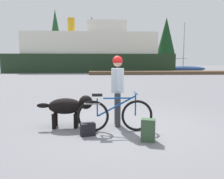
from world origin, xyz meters
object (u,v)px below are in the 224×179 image
object	(u,v)px
bicycle	(115,115)
backpack	(148,130)
dog	(69,106)
ferry_boat	(91,53)
sailboat_moored	(183,69)
person_cyclist	(118,84)
handbag_pannier	(88,129)

from	to	relation	value
bicycle	backpack	size ratio (longest dim) A/B	3.81
bicycle	dog	world-z (taller)	bicycle
bicycle	ferry_boat	xyz separation A→B (m)	(-1.39, 31.26, 2.48)
backpack	sailboat_moored	bearing A→B (deg)	67.94
person_cyclist	ferry_boat	xyz separation A→B (m)	(-1.50, 30.78, 1.80)
person_cyclist	sailboat_moored	bearing A→B (deg)	66.28
handbag_pannier	sailboat_moored	size ratio (longest dim) A/B	0.04
handbag_pannier	person_cyclist	bearing A→B (deg)	45.83
bicycle	person_cyclist	size ratio (longest dim) A/B	1.00
bicycle	ferry_boat	world-z (taller)	ferry_boat
backpack	sailboat_moored	xyz separation A→B (m)	(12.51, 30.87, 0.26)
person_cyclist	bicycle	bearing A→B (deg)	-102.67
bicycle	sailboat_moored	bearing A→B (deg)	66.45
dog	person_cyclist	bearing A→B (deg)	2.69
backpack	handbag_pannier	size ratio (longest dim) A/B	1.45
bicycle	person_cyclist	distance (m)	0.84
dog	backpack	distance (m)	2.10
person_cyclist	backpack	bearing A→B (deg)	-65.68
backpack	ferry_boat	bearing A→B (deg)	93.63
bicycle	person_cyclist	world-z (taller)	person_cyclist
bicycle	handbag_pannier	distance (m)	0.71
bicycle	person_cyclist	bearing A→B (deg)	77.33
person_cyclist	handbag_pannier	xyz separation A→B (m)	(-0.72, -0.74, -0.94)
dog	handbag_pannier	xyz separation A→B (m)	(0.50, -0.69, -0.39)
ferry_boat	sailboat_moored	distance (m)	14.78
backpack	ferry_boat	xyz separation A→B (m)	(-2.03, 31.96, 2.65)
bicycle	handbag_pannier	world-z (taller)	bicycle
person_cyclist	ferry_boat	distance (m)	30.87
person_cyclist	handbag_pannier	bearing A→B (deg)	-134.17
person_cyclist	backpack	distance (m)	1.55
bicycle	ferry_boat	size ratio (longest dim) A/B	0.07
dog	sailboat_moored	size ratio (longest dim) A/B	0.18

